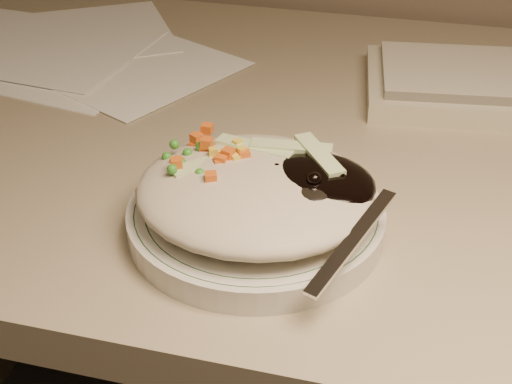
# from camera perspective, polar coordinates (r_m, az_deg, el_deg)

# --- Properties ---
(desk) EXTENTS (1.40, 0.70, 0.74)m
(desk) POSITION_cam_1_polar(r_m,az_deg,el_deg) (0.87, 6.46, -6.60)
(desk) COLOR gray
(desk) RESTS_ON ground
(plate) EXTENTS (0.21, 0.21, 0.02)m
(plate) POSITION_cam_1_polar(r_m,az_deg,el_deg) (0.59, -0.00, -2.12)
(plate) COLOR silver
(plate) RESTS_ON desk
(plate_rim) EXTENTS (0.20, 0.20, 0.00)m
(plate_rim) POSITION_cam_1_polar(r_m,az_deg,el_deg) (0.58, -0.00, -1.31)
(plate_rim) COLOR #144723
(plate_rim) RESTS_ON plate
(meal) EXTENTS (0.21, 0.19, 0.05)m
(meal) POSITION_cam_1_polar(r_m,az_deg,el_deg) (0.57, 0.40, 0.37)
(meal) COLOR #B4A892
(meal) RESTS_ON plate
(papers) EXTENTS (0.46, 0.38, 0.00)m
(papers) POSITION_cam_1_polar(r_m,az_deg,el_deg) (0.97, -15.45, 10.95)
(papers) COLOR white
(papers) RESTS_ON desk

